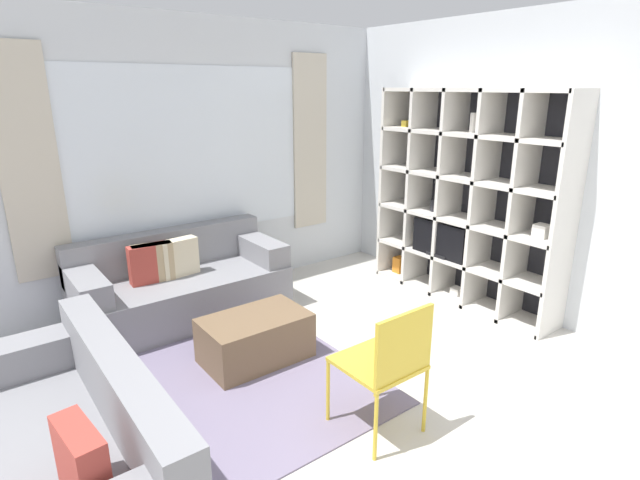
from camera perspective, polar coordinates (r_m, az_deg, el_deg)
name	(u,v)px	position (r m, az deg, el deg)	size (l,w,h in m)	color
ground_plane	(455,478)	(3.13, 15.20, -24.79)	(16.00, 16.00, 0.00)	beige
wall_back	(192,162)	(5.06, -14.45, 8.64)	(5.63, 0.11, 2.70)	silver
wall_right	(478,162)	(5.18, 17.60, 8.49)	(0.07, 4.46, 2.70)	silver
area_rug	(182,388)	(3.83, -15.49, -15.99)	(2.43, 2.29, 0.01)	slate
shelving_unit	(467,200)	(5.03, 16.45, 4.40)	(0.40, 1.99, 2.05)	#232328
couch_main	(181,286)	(4.78, -15.64, -5.05)	(1.86, 0.82, 0.78)	gray
couch_side	(70,458)	(2.97, -26.71, -21.38)	(0.82, 1.80, 0.78)	gray
ottoman	(255,338)	(3.98, -7.39, -11.09)	(0.80, 0.50, 0.37)	brown
folding_chair	(388,359)	(3.05, 7.76, -13.37)	(0.44, 0.46, 0.86)	gold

